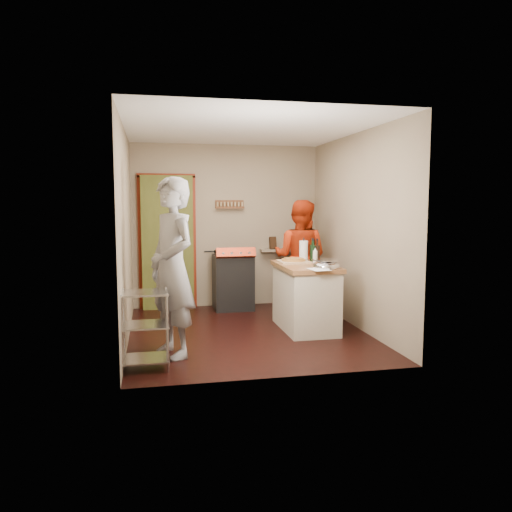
{
  "coord_description": "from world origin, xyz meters",
  "views": [
    {
      "loc": [
        -1.2,
        -6.26,
        1.68
      ],
      "look_at": [
        0.12,
        0.0,
        0.99
      ],
      "focal_mm": 35.0,
      "sensor_mm": 36.0,
      "label": 1
    }
  ],
  "objects_px": {
    "island": "(306,295)",
    "person_red": "(300,257)",
    "person_stripe": "(172,268)",
    "stove": "(233,281)",
    "wire_shelving": "(145,326)"
  },
  "relations": [
    {
      "from": "island",
      "to": "person_red",
      "type": "bearing_deg",
      "value": 77.63
    },
    {
      "from": "island",
      "to": "person_stripe",
      "type": "distance_m",
      "value": 2.02
    },
    {
      "from": "stove",
      "to": "island",
      "type": "bearing_deg",
      "value": -62.82
    },
    {
      "from": "island",
      "to": "person_stripe",
      "type": "bearing_deg",
      "value": -155.55
    },
    {
      "from": "stove",
      "to": "wire_shelving",
      "type": "xyz_separation_m",
      "value": [
        -1.33,
        -2.62,
        -0.01
      ]
    },
    {
      "from": "wire_shelving",
      "to": "person_stripe",
      "type": "distance_m",
      "value": 0.72
    },
    {
      "from": "wire_shelving",
      "to": "island",
      "type": "distance_m",
      "value": 2.38
    },
    {
      "from": "person_stripe",
      "to": "island",
      "type": "bearing_deg",
      "value": 88.53
    },
    {
      "from": "person_red",
      "to": "island",
      "type": "bearing_deg",
      "value": 112.49
    },
    {
      "from": "person_red",
      "to": "person_stripe",
      "type": "bearing_deg",
      "value": 76.45
    },
    {
      "from": "person_stripe",
      "to": "person_red",
      "type": "relative_size",
      "value": 1.14
    },
    {
      "from": "wire_shelving",
      "to": "stove",
      "type": "bearing_deg",
      "value": 63.15
    },
    {
      "from": "stove",
      "to": "person_stripe",
      "type": "xyz_separation_m",
      "value": [
        -1.03,
        -2.25,
        0.53
      ]
    },
    {
      "from": "wire_shelving",
      "to": "person_red",
      "type": "relative_size",
      "value": 0.47
    },
    {
      "from": "stove",
      "to": "person_red",
      "type": "bearing_deg",
      "value": -27.33
    }
  ]
}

